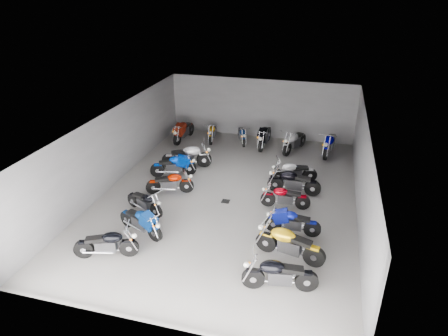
{
  "coord_description": "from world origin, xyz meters",
  "views": [
    {
      "loc": [
        3.51,
        -13.76,
        8.02
      ],
      "look_at": [
        -0.32,
        0.44,
        1.0
      ],
      "focal_mm": 32.0,
      "sensor_mm": 36.0,
      "label": 1
    }
  ],
  "objects": [
    {
      "name": "motorcycle_back_e",
      "position": [
        2.06,
        5.34,
        0.55
      ],
      "size": [
        0.97,
        2.18,
        1.01
      ],
      "rotation": [
        0.0,
        0.0,
        2.77
      ],
      "color": "black",
      "rests_on": "ground"
    },
    {
      "name": "motorcycle_left_b",
      "position": [
        -2.24,
        -3.37,
        0.48
      ],
      "size": [
        1.91,
        0.92,
        0.89
      ],
      "rotation": [
        0.0,
        0.0,
        -1.97
      ],
      "color": "black",
      "rests_on": "ground"
    },
    {
      "name": "motorcycle_left_c",
      "position": [
        -2.72,
        -2.06,
        0.44
      ],
      "size": [
        1.74,
        0.85,
        0.81
      ],
      "rotation": [
        0.0,
        0.0,
        -1.98
      ],
      "color": "black",
      "rests_on": "ground"
    },
    {
      "name": "motorcycle_back_f",
      "position": [
        3.79,
        5.43,
        0.56
      ],
      "size": [
        0.6,
        2.33,
        1.03
      ],
      "rotation": [
        0.0,
        0.0,
        2.98
      ],
      "color": "black",
      "rests_on": "ground"
    },
    {
      "name": "motorcycle_back_d",
      "position": [
        0.49,
        5.6,
        0.56
      ],
      "size": [
        0.49,
        2.35,
        1.03
      ],
      "rotation": [
        0.0,
        0.0,
        3.09
      ],
      "color": "black",
      "rests_on": "ground"
    },
    {
      "name": "ground",
      "position": [
        0.0,
        0.0,
        0.0
      ],
      "size": [
        14.0,
        14.0,
        0.0
      ],
      "primitive_type": "plane",
      "color": "gray",
      "rests_on": "ground"
    },
    {
      "name": "motorcycle_back_a",
      "position": [
        -3.9,
        5.3,
        0.55
      ],
      "size": [
        0.51,
        2.28,
        1.0
      ],
      "rotation": [
        0.0,
        0.0,
        3.04
      ],
      "color": "black",
      "rests_on": "ground"
    },
    {
      "name": "wall_left",
      "position": [
        -5.0,
        0.0,
        1.6
      ],
      "size": [
        0.1,
        14.0,
        3.2
      ],
      "primitive_type": "cube",
      "color": "slate",
      "rests_on": "ground"
    },
    {
      "name": "ceiling",
      "position": [
        0.0,
        0.0,
        3.22
      ],
      "size": [
        10.0,
        14.0,
        0.04
      ],
      "primitive_type": "cube",
      "color": "black",
      "rests_on": "wall_back"
    },
    {
      "name": "motorcycle_left_f",
      "position": [
        -2.52,
        2.09,
        0.56
      ],
      "size": [
        2.24,
        0.92,
        1.02
      ],
      "rotation": [
        0.0,
        0.0,
        -1.23
      ],
      "color": "black",
      "rests_on": "ground"
    },
    {
      "name": "motorcycle_right_d",
      "position": [
        2.3,
        -0.35,
        0.46
      ],
      "size": [
        1.91,
        0.41,
        0.84
      ],
      "rotation": [
        0.0,
        0.0,
        1.65
      ],
      "color": "black",
      "rests_on": "ground"
    },
    {
      "name": "wall_right",
      "position": [
        5.0,
        0.0,
        1.6
      ],
      "size": [
        0.1,
        14.0,
        3.2
      ],
      "primitive_type": "cube",
      "color": "slate",
      "rests_on": "ground"
    },
    {
      "name": "motorcycle_back_b",
      "position": [
        -2.38,
        5.72,
        0.47
      ],
      "size": [
        0.48,
        1.97,
        0.87
      ],
      "rotation": [
        0.0,
        0.0,
        3.29
      ],
      "color": "black",
      "rests_on": "ground"
    },
    {
      "name": "motorcycle_right_b",
      "position": [
        2.82,
        -3.39,
        0.55
      ],
      "size": [
        2.25,
        0.68,
        1.0
      ],
      "rotation": [
        0.0,
        0.0,
        1.35
      ],
      "color": "black",
      "rests_on": "ground"
    },
    {
      "name": "motorcycle_back_c",
      "position": [
        -0.76,
        5.78,
        0.45
      ],
      "size": [
        0.78,
        1.78,
        0.82
      ],
      "rotation": [
        0.0,
        0.0,
        3.51
      ],
      "color": "black",
      "rests_on": "ground"
    },
    {
      "name": "drain_grate",
      "position": [
        0.0,
        -0.5,
        0.01
      ],
      "size": [
        0.32,
        0.32,
        0.01
      ],
      "primitive_type": "cube",
      "color": "black",
      "rests_on": "ground"
    },
    {
      "name": "motorcycle_right_a",
      "position": [
        2.71,
        -4.87,
        0.52
      ],
      "size": [
        2.15,
        0.58,
        0.95
      ],
      "rotation": [
        0.0,
        0.0,
        1.76
      ],
      "color": "black",
      "rests_on": "ground"
    },
    {
      "name": "motorcycle_left_d",
      "position": [
        -2.36,
        -0.41,
        0.47
      ],
      "size": [
        1.88,
        0.78,
        0.86
      ],
      "rotation": [
        0.0,
        0.0,
        -1.23
      ],
      "color": "black",
      "rests_on": "ground"
    },
    {
      "name": "motorcycle_right_e",
      "position": [
        2.49,
        0.87,
        0.52
      ],
      "size": [
        2.18,
        0.42,
        0.96
      ],
      "rotation": [
        0.0,
        0.0,
        1.58
      ],
      "color": "black",
      "rests_on": "ground"
    },
    {
      "name": "wall_back",
      "position": [
        0.0,
        7.0,
        1.6
      ],
      "size": [
        10.0,
        0.1,
        3.2
      ],
      "primitive_type": "cube",
      "color": "slate",
      "rests_on": "ground"
    },
    {
      "name": "motorcycle_right_f",
      "position": [
        2.39,
        1.86,
        0.49
      ],
      "size": [
        1.96,
        0.82,
        0.9
      ],
      "rotation": [
        0.0,
        0.0,
        1.92
      ],
      "color": "black",
      "rests_on": "ground"
    },
    {
      "name": "motorcycle_left_a",
      "position": [
        -2.71,
        -4.82,
        0.49
      ],
      "size": [
        1.98,
        0.77,
        0.9
      ],
      "rotation": [
        0.0,
        0.0,
        -1.25
      ],
      "color": "black",
      "rests_on": "ground"
    },
    {
      "name": "motorcycle_right_c",
      "position": [
        2.77,
        -2.02,
        0.46
      ],
      "size": [
        1.92,
        0.38,
        0.85
      ],
      "rotation": [
        0.0,
        0.0,
        1.59
      ],
      "color": "black",
      "rests_on": "ground"
    },
    {
      "name": "motorcycle_left_e",
      "position": [
        -2.81,
        1.12,
        0.49
      ],
      "size": [
        1.95,
        0.91,
        0.9
      ],
      "rotation": [
        0.0,
        0.0,
        -1.18
      ],
      "color": "black",
      "rests_on": "ground"
    }
  ]
}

